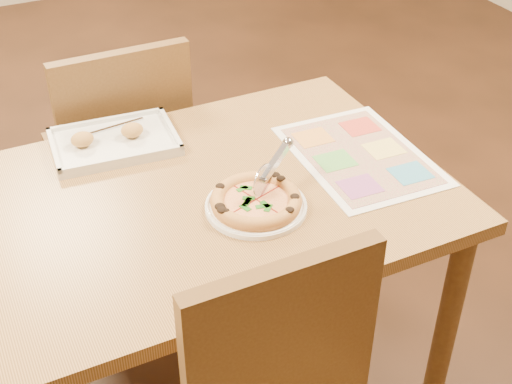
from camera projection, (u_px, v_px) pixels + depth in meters
name	position (u px, v px, depth m)	size (l,w,h in m)	color
dining_table	(189.00, 224.00, 1.82)	(1.30, 0.85, 0.72)	#A47841
chair_far	(122.00, 137.00, 2.30)	(0.42, 0.42, 0.47)	brown
plate	(256.00, 207.00, 1.73)	(0.25, 0.25, 0.01)	white
pizza	(256.00, 201.00, 1.71)	(0.22, 0.22, 0.03)	#E0A14C
pizza_cutter	(271.00, 168.00, 1.72)	(0.14, 0.09, 0.09)	silver
appetizer_tray	(113.00, 142.00, 1.95)	(0.35, 0.26, 0.06)	silver
menu	(360.00, 155.00, 1.92)	(0.32, 0.45, 0.01)	white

